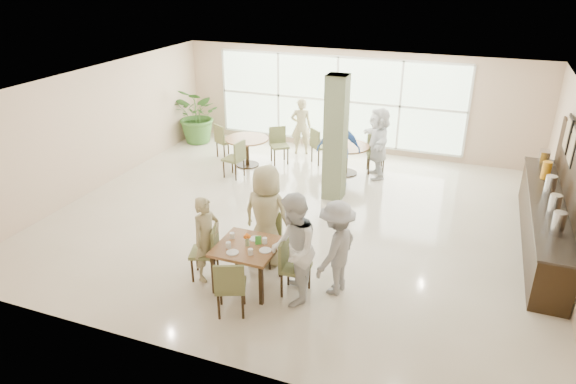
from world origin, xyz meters
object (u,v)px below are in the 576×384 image
(round_table_left, at_px, (247,144))
(adult_b, at_px, (378,143))
(main_table, at_px, (248,250))
(teen_far, at_px, (267,216))
(round_table_right, at_px, (346,152))
(teen_left, at_px, (207,239))
(teen_right, at_px, (293,249))
(buffet_counter, at_px, (545,219))
(adult_standing, at_px, (301,126))
(teen_standing, at_px, (336,248))
(adult_a, at_px, (338,150))
(potted_plant, at_px, (199,115))

(round_table_left, relative_size, adult_b, 0.64)
(main_table, bearing_deg, round_table_left, 115.14)
(teen_far, bearing_deg, round_table_right, -86.75)
(teen_left, height_order, teen_right, teen_right)
(buffet_counter, bearing_deg, adult_standing, 151.82)
(round_table_right, xyz_separation_m, teen_standing, (1.16, -5.02, 0.22))
(round_table_right, bearing_deg, adult_b, 6.41)
(main_table, distance_m, adult_a, 4.61)
(teen_far, xyz_separation_m, teen_right, (0.82, -0.90, -0.01))
(round_table_right, height_order, potted_plant, potted_plant)
(teen_far, relative_size, adult_standing, 1.17)
(round_table_left, height_order, teen_standing, teen_standing)
(round_table_right, relative_size, adult_b, 0.65)
(teen_left, distance_m, teen_right, 1.56)
(round_table_right, bearing_deg, potted_plant, 169.67)
(adult_b, bearing_deg, round_table_left, -103.42)
(potted_plant, bearing_deg, adult_b, -8.01)
(adult_standing, bearing_deg, teen_left, 75.71)
(buffet_counter, relative_size, adult_a, 2.67)
(adult_a, xyz_separation_m, adult_standing, (-1.56, 1.79, -0.09))
(buffet_counter, xyz_separation_m, teen_left, (-5.36, -3.22, 0.19))
(teen_right, xyz_separation_m, teen_standing, (0.56, 0.46, -0.11))
(teen_standing, height_order, adult_standing, teen_standing)
(teen_right, distance_m, adult_b, 5.57)
(main_table, relative_size, teen_right, 0.54)
(round_table_left, bearing_deg, teen_far, -60.82)
(adult_a, relative_size, adult_standing, 1.12)
(potted_plant, height_order, adult_b, adult_b)
(round_table_left, relative_size, adult_standing, 0.72)
(buffet_counter, bearing_deg, adult_a, 162.25)
(round_table_right, relative_size, adult_a, 0.65)
(main_table, relative_size, adult_a, 0.56)
(round_table_right, distance_m, potted_plant, 4.77)
(adult_a, xyz_separation_m, adult_b, (0.77, 0.86, 0.00))
(teen_right, distance_m, adult_standing, 6.85)
(potted_plant, xyz_separation_m, teen_right, (5.30, -6.34, 0.09))
(round_table_left, relative_size, buffet_counter, 0.24)
(round_table_left, height_order, teen_far, teen_far)
(potted_plant, relative_size, teen_left, 1.11)
(teen_right, bearing_deg, potted_plant, -158.93)
(teen_left, height_order, teen_far, teen_far)
(teen_right, xyz_separation_m, adult_a, (-0.60, 4.71, -0.03))
(adult_standing, bearing_deg, buffet_counter, 132.03)
(round_table_left, bearing_deg, teen_standing, -51.22)
(teen_far, xyz_separation_m, adult_a, (0.22, 3.81, -0.04))
(main_table, xyz_separation_m, potted_plant, (-4.47, 6.22, 0.16))
(adult_a, height_order, adult_standing, adult_a)
(teen_far, distance_m, adult_a, 3.81)
(teen_left, bearing_deg, adult_standing, 25.08)
(teen_right, xyz_separation_m, adult_b, (0.16, 5.57, -0.03))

